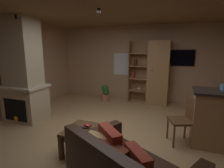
# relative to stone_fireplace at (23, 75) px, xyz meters

# --- Properties ---
(floor) EXTENTS (5.66, 5.80, 0.02)m
(floor) POSITION_rel_stone_fireplace_xyz_m (2.28, -0.15, -1.17)
(floor) COLOR tan
(floor) RESTS_ON ground
(wall_back) EXTENTS (5.78, 0.06, 2.57)m
(wall_back) POSITION_rel_stone_fireplace_xyz_m (2.28, 2.78, 0.13)
(wall_back) COLOR tan
(wall_back) RESTS_ON ground
(wall_left) EXTENTS (0.06, 5.80, 2.57)m
(wall_left) POSITION_rel_stone_fireplace_xyz_m (-0.58, -0.15, 0.13)
(wall_left) COLOR tan
(wall_left) RESTS_ON ground
(ceiling) EXTENTS (5.66, 5.80, 0.02)m
(ceiling) POSITION_rel_stone_fireplace_xyz_m (2.28, -0.15, 1.42)
(ceiling) COLOR brown
(window_pane_back) EXTENTS (0.57, 0.01, 0.77)m
(window_pane_back) POSITION_rel_stone_fireplace_xyz_m (1.74, 2.75, 0.10)
(window_pane_back) COLOR white
(stone_fireplace) EXTENTS (1.05, 0.77, 2.57)m
(stone_fireplace) POSITION_rel_stone_fireplace_xyz_m (0.00, 0.00, 0.00)
(stone_fireplace) COLOR #BCAD8E
(stone_fireplace) RESTS_ON ground
(bookshelf_cabinet) EXTENTS (1.29, 0.41, 2.06)m
(bookshelf_cabinet) POSITION_rel_stone_fireplace_xyz_m (2.96, 2.51, -0.14)
(bookshelf_cabinet) COLOR #A87F51
(bookshelf_cabinet) RESTS_ON ground
(coffee_table) EXTENTS (0.67, 0.67, 0.45)m
(coffee_table) POSITION_rel_stone_fireplace_xyz_m (2.19, -0.86, -0.79)
(coffee_table) COLOR brown
(coffee_table) RESTS_ON ground
(table_book_0) EXTENTS (0.14, 0.13, 0.02)m
(table_book_0) POSITION_rel_stone_fireplace_xyz_m (2.16, -0.80, -0.69)
(table_book_0) COLOR brown
(table_book_0) RESTS_ON coffee_table
(table_book_1) EXTENTS (0.14, 0.12, 0.02)m
(table_book_1) POSITION_rel_stone_fireplace_xyz_m (2.12, -0.90, -0.67)
(table_book_1) COLOR black
(table_book_1) RESTS_ON coffee_table
(table_book_2) EXTENTS (0.14, 0.11, 0.02)m
(table_book_2) POSITION_rel_stone_fireplace_xyz_m (2.20, -0.79, -0.65)
(table_book_2) COLOR #B22D2D
(table_book_2) RESTS_ON coffee_table
(dining_chair) EXTENTS (0.54, 0.54, 0.92)m
(dining_chair) POSITION_rel_stone_fireplace_xyz_m (3.83, 0.11, -0.63)
(dining_chair) COLOR brown
(dining_chair) RESTS_ON ground
(potted_floor_plant) EXTENTS (0.28, 0.27, 0.57)m
(potted_floor_plant) POSITION_rel_stone_fireplace_xyz_m (1.32, 2.21, -0.88)
(potted_floor_plant) COLOR #B77051
(potted_floor_plant) RESTS_ON ground
(wall_mounted_tv) EXTENTS (0.91, 0.06, 0.51)m
(wall_mounted_tv) POSITION_rel_stone_fireplace_xyz_m (3.65, 2.72, 0.36)
(wall_mounted_tv) COLOR black
(track_light_spot_0) EXTENTS (0.07, 0.07, 0.09)m
(track_light_spot_0) POSITION_rel_stone_fireplace_xyz_m (0.26, -0.27, 1.34)
(track_light_spot_0) COLOR black
(track_light_spot_1) EXTENTS (0.07, 0.07, 0.09)m
(track_light_spot_1) POSITION_rel_stone_fireplace_xyz_m (2.21, -0.26, 1.34)
(track_light_spot_1) COLOR black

